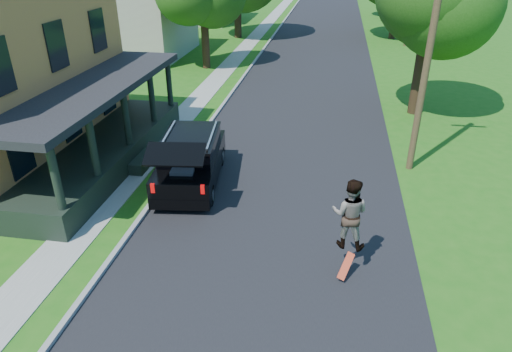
# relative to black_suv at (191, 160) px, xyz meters

# --- Properties ---
(ground) EXTENTS (140.00, 140.00, 0.00)m
(ground) POSITION_rel_black_suv_xyz_m (3.20, -5.13, -0.88)
(ground) COLOR #216514
(ground) RESTS_ON ground
(street) EXTENTS (8.00, 120.00, 0.02)m
(street) POSITION_rel_black_suv_xyz_m (3.20, 14.87, -0.88)
(street) COLOR black
(street) RESTS_ON ground
(curb) EXTENTS (0.15, 120.00, 0.12)m
(curb) POSITION_rel_black_suv_xyz_m (-0.85, 14.87, -0.88)
(curb) COLOR gray
(curb) RESTS_ON ground
(sidewalk) EXTENTS (1.30, 120.00, 0.03)m
(sidewalk) POSITION_rel_black_suv_xyz_m (-2.40, 14.87, -0.88)
(sidewalk) COLOR gray
(sidewalk) RESTS_ON ground
(front_walk) EXTENTS (6.50, 1.20, 0.03)m
(front_walk) POSITION_rel_black_suv_xyz_m (-6.30, 0.87, -0.88)
(front_walk) COLOR gray
(front_walk) RESTS_ON ground
(black_suv) EXTENTS (2.43, 5.10, 2.29)m
(black_suv) POSITION_rel_black_suv_xyz_m (0.00, 0.00, 0.00)
(black_suv) COLOR black
(black_suv) RESTS_ON ground
(skateboarder) EXTENTS (1.01, 0.84, 1.88)m
(skateboarder) POSITION_rel_black_suv_xyz_m (5.28, -3.82, 0.74)
(skateboarder) COLOR black
(skateboarder) RESTS_ON ground
(skateboard) EXTENTS (0.43, 0.59, 0.52)m
(skateboard) POSITION_rel_black_suv_xyz_m (5.30, -4.28, -0.54)
(skateboard) COLOR red
(skateboard) RESTS_ON ground
(utility_pole_near) EXTENTS (1.50, 0.25, 9.32)m
(utility_pole_near) POSITION_rel_black_suv_xyz_m (7.70, 2.45, 3.92)
(utility_pole_near) COLOR #3D2B1C
(utility_pole_near) RESTS_ON ground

